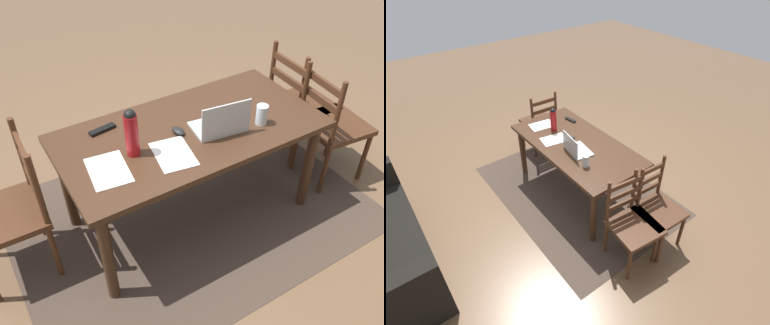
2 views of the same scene
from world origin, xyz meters
TOP-DOWN VIEW (x-y plane):
  - ground_plane at (0.00, 0.00)m, footprint 14.00×14.00m
  - area_rug at (0.00, 0.00)m, footprint 2.46×1.75m
  - dining_table at (0.00, 0.00)m, footprint 1.66×0.84m
  - chair_left_near at (-1.12, -0.17)m, footprint 0.46×0.46m
  - chair_right_near at (1.12, -0.17)m, footprint 0.45×0.45m
  - chair_left_far at (-1.12, 0.16)m, footprint 0.49×0.49m
  - laptop at (-0.14, 0.12)m, footprint 0.35×0.26m
  - water_bottle at (0.41, 0.04)m, footprint 0.08×0.08m
  - drinking_glass at (-0.41, 0.18)m, footprint 0.07×0.07m
  - computer_mouse at (0.09, -0.00)m, footprint 0.07×0.11m
  - tv_remote at (0.47, -0.26)m, footprint 0.17×0.07m
  - paper_stack_left at (0.59, 0.10)m, footprint 0.25×0.32m
  - paper_stack_right at (0.22, 0.17)m, footprint 0.26×0.33m

SIDE VIEW (x-z plane):
  - ground_plane at x=0.00m, z-range 0.00..0.00m
  - area_rug at x=0.00m, z-range 0.00..0.01m
  - chair_left_near at x=-1.12m, z-range -0.01..0.94m
  - chair_right_near at x=1.12m, z-range -0.01..0.94m
  - chair_left_far at x=-1.12m, z-range -0.01..0.94m
  - dining_table at x=0.00m, z-range 0.28..1.02m
  - paper_stack_left at x=0.59m, z-range 0.74..0.75m
  - paper_stack_right at x=0.22m, z-range 0.74..0.75m
  - tv_remote at x=0.47m, z-range 0.74..0.76m
  - computer_mouse at x=0.09m, z-range 0.74..0.78m
  - laptop at x=-0.14m, z-range 0.69..0.91m
  - drinking_glass at x=-0.41m, z-range 0.74..0.87m
  - water_bottle at x=0.41m, z-range 0.75..1.04m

